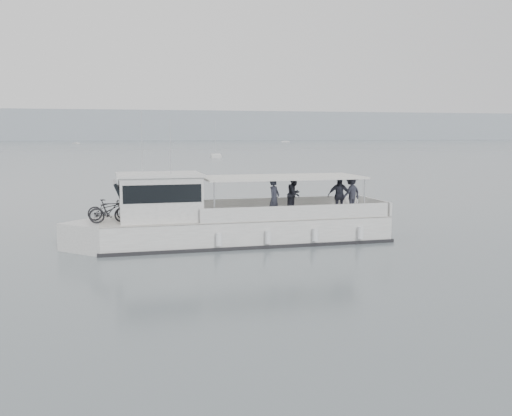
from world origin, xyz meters
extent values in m
plane|color=slate|center=(0.00, 0.00, 0.00)|extent=(1400.00, 1400.00, 0.00)
cube|color=#939EA8|center=(0.00, 560.00, 14.00)|extent=(1400.00, 90.00, 28.00)
cube|color=white|center=(-4.56, 3.52, 0.49)|extent=(13.25, 3.71, 1.43)
cube|color=white|center=(-11.16, 3.43, 0.49)|extent=(3.58, 3.58, 1.43)
cube|color=beige|center=(-4.56, 3.52, 1.21)|extent=(13.25, 3.71, 0.07)
cube|color=black|center=(-4.56, 3.52, 0.05)|extent=(13.47, 3.84, 0.20)
cube|color=white|center=(-2.60, 5.25, 1.54)|extent=(8.80, 0.24, 0.66)
cube|color=white|center=(-2.56, 1.86, 1.54)|extent=(8.80, 0.24, 0.66)
cube|color=white|center=(1.98, 3.62, 1.54)|extent=(0.16, 3.52, 0.66)
cube|color=white|center=(-8.52, 3.47, 2.20)|extent=(3.56, 3.02, 1.98)
cube|color=black|center=(-10.22, 3.44, 2.36)|extent=(0.66, 2.76, 1.27)
cube|color=black|center=(-8.52, 3.47, 2.53)|extent=(3.34, 3.06, 0.77)
cube|color=white|center=(-8.52, 3.47, 3.24)|extent=(3.78, 3.24, 0.11)
cube|color=silver|center=(-2.80, 3.55, 3.02)|extent=(7.53, 3.41, 0.09)
cylinder|color=silver|center=(-6.30, 1.96, 2.12)|extent=(0.07, 0.07, 1.81)
cylinder|color=silver|center=(-6.34, 5.04, 2.12)|extent=(0.07, 0.07, 1.81)
cylinder|color=silver|center=(0.74, 2.06, 2.12)|extent=(0.07, 0.07, 1.81)
cylinder|color=silver|center=(0.70, 5.14, 2.12)|extent=(0.07, 0.07, 1.81)
cylinder|color=silver|center=(-9.19, 4.45, 4.67)|extent=(0.03, 0.03, 2.86)
cylinder|color=silver|center=(-8.07, 2.70, 4.45)|extent=(0.03, 0.03, 2.42)
cylinder|color=white|center=(-6.18, 1.56, 0.55)|extent=(0.27, 0.27, 0.55)
cylinder|color=white|center=(-3.98, 1.60, 0.55)|extent=(0.27, 0.27, 0.55)
cylinder|color=white|center=(-1.78, 1.63, 0.55)|extent=(0.27, 0.27, 0.55)
cylinder|color=white|center=(0.42, 1.66, 0.55)|extent=(0.27, 0.27, 0.55)
imported|color=black|center=(-10.72, 3.88, 1.71)|extent=(1.90, 0.68, 0.99)
imported|color=black|center=(-10.71, 3.00, 1.73)|extent=(1.75, 0.52, 1.04)
imported|color=#272935|center=(-3.45, 2.55, 2.13)|extent=(0.79, 0.79, 1.85)
imported|color=#272935|center=(-1.93, 4.33, 2.13)|extent=(1.13, 1.13, 1.85)
imported|color=#272935|center=(-0.15, 2.93, 2.13)|extent=(1.14, 0.63, 1.85)
imported|color=#272935|center=(0.93, 4.04, 2.13)|extent=(1.38, 1.15, 1.85)
cube|color=white|center=(106.25, 366.69, 0.30)|extent=(5.90, 2.15, 0.75)
cube|color=white|center=(106.25, 366.69, 0.62)|extent=(2.11, 1.73, 0.45)
cube|color=white|center=(-32.29, 320.21, 0.30)|extent=(4.60, 6.20, 0.75)
cube|color=white|center=(-32.29, 320.21, 0.62)|extent=(2.50, 2.66, 0.45)
cylinder|color=silver|center=(-32.29, 320.21, 3.91)|extent=(0.08, 0.08, 6.63)
cube|color=white|center=(11.40, 104.62, 0.30)|extent=(2.93, 7.01, 0.75)
cube|color=white|center=(11.40, 104.62, 0.62)|extent=(2.16, 2.58, 0.45)
cylinder|color=silver|center=(11.40, 104.62, 4.35)|extent=(0.08, 0.08, 7.49)
camera|label=1|loc=(-10.36, -22.18, 4.99)|focal=40.00mm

